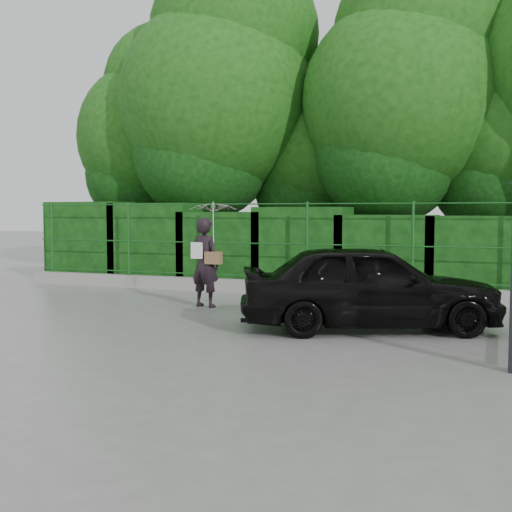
% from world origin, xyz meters
% --- Properties ---
extents(ground, '(80.00, 80.00, 0.00)m').
position_xyz_m(ground, '(0.00, 0.00, 0.00)').
color(ground, gray).
extents(kerb, '(14.00, 0.25, 0.30)m').
position_xyz_m(kerb, '(0.00, 4.50, 0.15)').
color(kerb, '#9E9E99').
rests_on(kerb, ground).
extents(fence, '(14.13, 0.06, 1.80)m').
position_xyz_m(fence, '(0.22, 4.50, 1.20)').
color(fence, '#17511B').
rests_on(fence, kerb).
extents(hedge, '(14.20, 1.20, 2.14)m').
position_xyz_m(hedge, '(-0.10, 5.50, 0.99)').
color(hedge, black).
rests_on(hedge, ground).
extents(trees, '(17.10, 6.15, 8.08)m').
position_xyz_m(trees, '(1.14, 7.74, 4.62)').
color(trees, black).
rests_on(trees, ground).
extents(woman, '(0.98, 0.96, 2.08)m').
position_xyz_m(woman, '(-0.91, 2.20, 1.36)').
color(woman, black).
rests_on(woman, ground).
extents(car, '(4.41, 3.02, 1.39)m').
position_xyz_m(car, '(2.47, 0.93, 0.70)').
color(car, black).
rests_on(car, ground).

